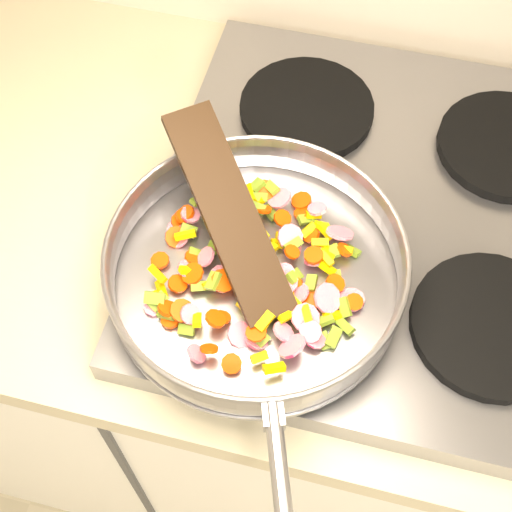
# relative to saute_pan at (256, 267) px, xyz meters

# --- Properties ---
(cooktop) EXTENTS (0.60, 0.60, 0.04)m
(cooktop) POSITION_rel_saute_pan_xyz_m (0.14, 0.15, -0.07)
(cooktop) COLOR #939399
(cooktop) RESTS_ON counter_top
(grate_fl) EXTENTS (0.19, 0.19, 0.02)m
(grate_fl) POSITION_rel_saute_pan_xyz_m (-0.00, 0.01, -0.04)
(grate_fl) COLOR black
(grate_fl) RESTS_ON cooktop
(grate_fr) EXTENTS (0.19, 0.19, 0.02)m
(grate_fr) POSITION_rel_saute_pan_xyz_m (0.28, 0.01, -0.04)
(grate_fr) COLOR black
(grate_fr) RESTS_ON cooktop
(grate_bl) EXTENTS (0.19, 0.19, 0.02)m
(grate_bl) POSITION_rel_saute_pan_xyz_m (-0.00, 0.29, -0.04)
(grate_bl) COLOR black
(grate_bl) RESTS_ON cooktop
(grate_br) EXTENTS (0.19, 0.19, 0.02)m
(grate_br) POSITION_rel_saute_pan_xyz_m (0.28, 0.29, -0.04)
(grate_br) COLOR black
(grate_br) RESTS_ON cooktop
(saute_pan) EXTENTS (0.39, 0.54, 0.06)m
(saute_pan) POSITION_rel_saute_pan_xyz_m (0.00, 0.00, 0.00)
(saute_pan) COLOR #9E9EA5
(saute_pan) RESTS_ON grate_fl
(vegetable_heap) EXTENTS (0.26, 0.26, 0.05)m
(vegetable_heap) POSITION_rel_saute_pan_xyz_m (-0.00, 0.01, -0.01)
(vegetable_heap) COLOR #DF3D04
(vegetable_heap) RESTS_ON saute_pan
(wooden_spatula) EXTENTS (0.21, 0.24, 0.11)m
(wooden_spatula) POSITION_rel_saute_pan_xyz_m (-0.04, 0.04, 0.04)
(wooden_spatula) COLOR black
(wooden_spatula) RESTS_ON saute_pan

